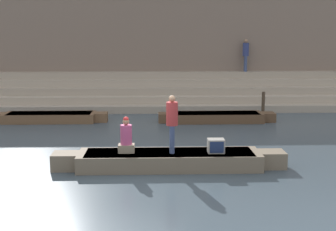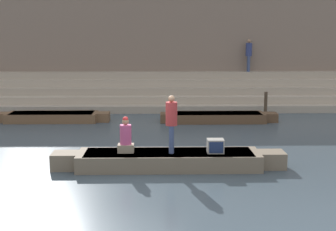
% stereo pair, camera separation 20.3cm
% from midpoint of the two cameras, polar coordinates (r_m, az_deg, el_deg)
% --- Properties ---
extents(ground_plane, '(120.00, 120.00, 0.00)m').
position_cam_midpoint_polar(ground_plane, '(14.46, -3.54, -6.05)').
color(ground_plane, '#3D4C56').
extents(ghat_steps, '(36.00, 3.50, 1.85)m').
position_cam_midpoint_polar(ghat_steps, '(25.57, -2.88, 2.55)').
color(ghat_steps, tan).
rests_on(ghat_steps, ground).
extents(back_wall, '(34.20, 1.28, 6.38)m').
position_cam_midpoint_polar(back_wall, '(27.25, -2.87, 8.26)').
color(back_wall, '#7F6B5B').
rests_on(back_wall, ground).
extents(rowboat_main, '(6.96, 1.44, 0.49)m').
position_cam_midpoint_polar(rowboat_main, '(14.06, -0.25, -5.40)').
color(rowboat_main, '#756651').
rests_on(rowboat_main, ground).
extents(person_standing, '(0.34, 0.34, 1.71)m').
position_cam_midpoint_polar(person_standing, '(13.74, 0.07, -0.54)').
color(person_standing, '#3D4C75').
rests_on(person_standing, rowboat_main).
extents(person_rowing, '(0.48, 0.38, 1.08)m').
position_cam_midpoint_polar(person_rowing, '(13.96, -5.53, -2.76)').
color(person_rowing, gray).
rests_on(person_rowing, rowboat_main).
extents(tv_set, '(0.49, 0.40, 0.41)m').
position_cam_midpoint_polar(tv_set, '(13.97, 5.45, -3.70)').
color(tv_set, '#9E998E').
rests_on(tv_set, rowboat_main).
extents(moored_boat_shore, '(5.24, 1.27, 0.41)m').
position_cam_midpoint_polar(moored_boat_shore, '(22.01, -14.46, -0.19)').
color(moored_boat_shore, brown).
rests_on(moored_boat_shore, ground).
extents(moored_boat_distant, '(5.32, 1.27, 0.41)m').
position_cam_midpoint_polar(moored_boat_distant, '(21.43, 5.68, -0.18)').
color(moored_boat_distant, brown).
rests_on(moored_boat_distant, ground).
extents(mooring_post, '(0.16, 0.16, 1.18)m').
position_cam_midpoint_polar(mooring_post, '(23.34, 11.28, 1.42)').
color(mooring_post, '#473828').
rests_on(mooring_post, ground).
extents(person_on_steps, '(0.35, 0.35, 1.81)m').
position_cam_midpoint_polar(person_on_steps, '(26.82, 9.24, 7.53)').
color(person_on_steps, '#3D4C75').
rests_on(person_on_steps, ghat_steps).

